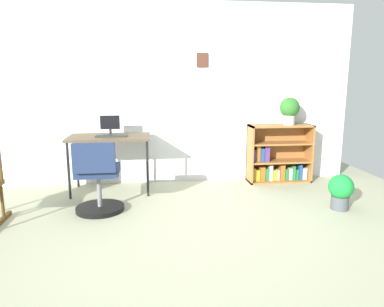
{
  "coord_description": "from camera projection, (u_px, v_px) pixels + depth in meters",
  "views": [
    {
      "loc": [
        -0.23,
        -2.81,
        1.39
      ],
      "look_at": [
        0.25,
        1.13,
        0.59
      ],
      "focal_mm": 33.6,
      "sensor_mm": 36.0,
      "label": 1
    }
  ],
  "objects": [
    {
      "name": "keyboard",
      "position": [
        112.0,
        136.0,
        4.42
      ],
      "size": [
        0.39,
        0.13,
        0.02
      ],
      "primitive_type": "cube",
      "color": "#2A2E27",
      "rests_on": "desk"
    },
    {
      "name": "potted_plant_floor",
      "position": [
        341.0,
        190.0,
        3.93
      ],
      "size": [
        0.27,
        0.27,
        0.39
      ],
      "color": "#474C51",
      "rests_on": "ground_plane"
    },
    {
      "name": "office_chair",
      "position": [
        98.0,
        182.0,
        3.81
      ],
      "size": [
        0.52,
        0.55,
        0.79
      ],
      "color": "black",
      "rests_on": "ground_plane"
    },
    {
      "name": "wall_back",
      "position": [
        165.0,
        94.0,
        4.89
      ],
      "size": [
        5.2,
        0.12,
        2.42
      ],
      "color": "white",
      "rests_on": "ground_plane"
    },
    {
      "name": "desk",
      "position": [
        110.0,
        141.0,
        4.49
      ],
      "size": [
        1.01,
        0.6,
        0.72
      ],
      "color": "brown",
      "rests_on": "ground_plane"
    },
    {
      "name": "ground_plane",
      "position": [
        179.0,
        249.0,
        3.03
      ],
      "size": [
        6.24,
        6.24,
        0.0
      ],
      "primitive_type": "plane",
      "color": "#A3A686"
    },
    {
      "name": "potted_plant_on_shelf",
      "position": [
        290.0,
        109.0,
        4.88
      ],
      "size": [
        0.27,
        0.27,
        0.37
      ],
      "color": "#B7B2A8",
      "rests_on": "bookshelf_low"
    },
    {
      "name": "monitor",
      "position": [
        110.0,
        126.0,
        4.52
      ],
      "size": [
        0.24,
        0.19,
        0.25
      ],
      "color": "#262628",
      "rests_on": "desk"
    },
    {
      "name": "bookshelf_low",
      "position": [
        277.0,
        157.0,
        5.05
      ],
      "size": [
        0.87,
        0.3,
        0.8
      ],
      "color": "#996432",
      "rests_on": "ground_plane"
    }
  ]
}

